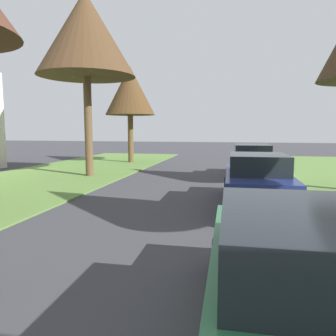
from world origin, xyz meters
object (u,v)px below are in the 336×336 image
object	(u,v)px
street_tree_left_mid_b	(86,35)
parked_sedan_white	(252,162)
parked_sedan_green	(305,292)
parked_sedan_navy	(257,182)
street_tree_left_far	(130,91)

from	to	relation	value
street_tree_left_mid_b	parked_sedan_white	distance (m)	9.85
parked_sedan_green	parked_sedan_white	size ratio (longest dim) A/B	1.00
parked_sedan_green	parked_sedan_white	xyz separation A→B (m)	(0.05, 12.73, 0.00)
parked_sedan_green	parked_sedan_white	bearing A→B (deg)	89.76
parked_sedan_green	parked_sedan_white	distance (m)	12.73
parked_sedan_navy	parked_sedan_white	size ratio (longest dim) A/B	1.00
parked_sedan_navy	street_tree_left_far	bearing A→B (deg)	124.64
street_tree_left_far	parked_sedan_white	bearing A→B (deg)	-32.83
parked_sedan_green	street_tree_left_far	bearing A→B (deg)	113.64
street_tree_left_mid_b	parked_sedan_green	distance (m)	14.79
parked_sedan_navy	parked_sedan_white	xyz separation A→B (m)	(0.12, 6.12, 0.00)
street_tree_left_far	parked_sedan_green	size ratio (longest dim) A/B	1.45
street_tree_left_mid_b	parked_sedan_navy	distance (m)	10.66
street_tree_left_far	parked_sedan_navy	xyz separation A→B (m)	(7.72, -11.18, -4.12)
parked_sedan_green	parked_sedan_navy	bearing A→B (deg)	90.56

